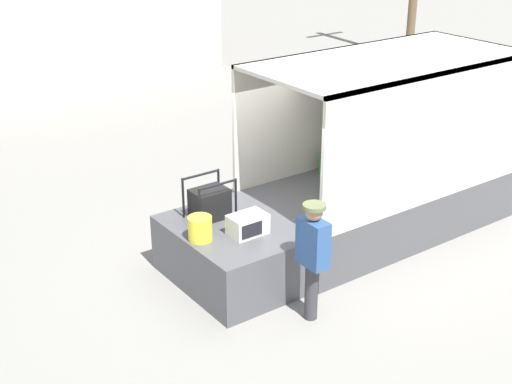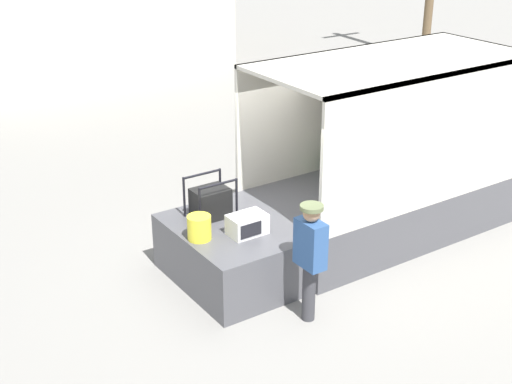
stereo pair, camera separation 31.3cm
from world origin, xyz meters
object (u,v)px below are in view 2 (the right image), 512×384
(box_truck, at_px, (450,158))
(microwave, at_px, (247,224))
(orange_bucket, at_px, (199,228))
(worker_person, at_px, (310,251))
(portable_generator, at_px, (212,202))

(box_truck, distance_m, microwave, 4.53)
(orange_bucket, xyz_separation_m, worker_person, (0.86, -1.40, -0.00))
(box_truck, distance_m, worker_person, 4.54)
(worker_person, bearing_deg, orange_bucket, 121.54)
(box_truck, relative_size, worker_person, 3.86)
(orange_bucket, relative_size, worker_person, 0.21)
(orange_bucket, distance_m, worker_person, 1.64)
(box_truck, bearing_deg, orange_bucket, -179.19)
(portable_generator, height_order, worker_person, worker_person)
(microwave, bearing_deg, box_truck, 4.00)
(portable_generator, distance_m, orange_bucket, 0.74)
(portable_generator, relative_size, worker_person, 0.39)
(microwave, relative_size, portable_generator, 0.81)
(worker_person, bearing_deg, microwave, 100.89)
(box_truck, bearing_deg, microwave, -176.00)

